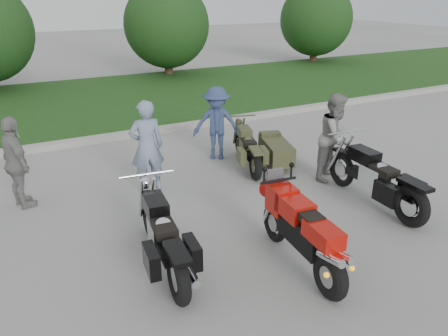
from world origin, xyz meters
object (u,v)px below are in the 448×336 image
person_denim (217,123)px  person_back (16,163)px  person_stripe (147,147)px  sportbike_red (303,231)px  person_grey (335,137)px  cruiser_left (164,240)px  cruiser_right (378,181)px  cruiser_sidecar (264,151)px

person_denim → person_back: same height
person_stripe → person_back: 2.23m
sportbike_red → person_back: person_back is taller
sportbike_red → person_grey: 3.35m
cruiser_left → person_denim: bearing=60.3°
cruiser_left → person_stripe: (0.66, 2.56, 0.42)m
sportbike_red → person_stripe: 3.56m
cruiser_left → person_grey: (4.14, 1.37, 0.41)m
person_denim → person_back: (-4.12, -0.52, 0.00)m
sportbike_red → person_denim: size_ratio=1.26×
sportbike_red → cruiser_right: (2.32, 0.86, -0.10)m
cruiser_right → person_denim: bearing=115.5°
person_stripe → person_denim: (1.93, 0.91, -0.06)m
cruiser_right → person_back: person_back is taller
person_back → cruiser_sidecar: bearing=-111.7°
cruiser_left → person_denim: 4.34m
person_stripe → person_grey: bearing=166.9°
person_stripe → person_grey: person_stripe is taller
person_stripe → person_back: bearing=-4.7°
cruiser_sidecar → cruiser_right: bearing=-56.4°
cruiser_left → person_grey: person_grey is taller
sportbike_red → person_denim: 4.42m
person_grey → person_back: 5.90m
sportbike_red → person_stripe: bearing=112.5°
sportbike_red → person_grey: bearing=47.9°
person_stripe → person_back: person_stripe is taller
cruiser_sidecar → person_stripe: person_stripe is taller
person_stripe → person_denim: 2.13m
cruiser_right → person_grey: 1.42m
sportbike_red → person_back: (-3.19, 3.80, 0.24)m
cruiser_right → sportbike_red: bearing=-155.9°
cruiser_sidecar → person_stripe: bearing=-163.5°
cruiser_right → person_grey: bearing=86.3°
cruiser_left → person_stripe: 2.67m
person_grey → person_back: bearing=137.9°
sportbike_red → person_stripe: person_stripe is taller
cruiser_left → person_back: person_back is taller
person_stripe → cruiser_right: bearing=148.2°
cruiser_sidecar → person_grey: size_ratio=1.15×
cruiser_sidecar → person_stripe: (-2.59, 0.04, 0.51)m
sportbike_red → cruiser_right: bearing=26.7°
person_grey → person_denim: size_ratio=1.06×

